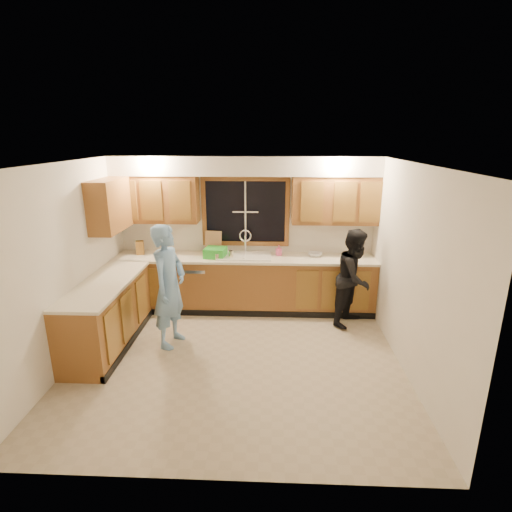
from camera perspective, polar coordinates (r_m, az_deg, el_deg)
The scene contains 26 objects.
floor at distance 5.37m, azimuth -2.81°, elevation -14.58°, with size 4.20×4.20×0.00m, color tan.
ceiling at distance 4.60m, azimuth -3.26°, elevation 13.08°, with size 4.20×4.20×0.00m, color silver.
wall_back at distance 6.66m, azimuth -1.49°, elevation 3.38°, with size 4.20×4.20×0.00m, color white.
wall_left at distance 5.46m, azimuth -25.56°, elevation -1.36°, with size 3.80×3.80×0.00m, color white.
wall_right at distance 5.09m, azimuth 21.22°, elevation -2.05°, with size 3.80×3.80×0.00m, color white.
base_cabinets_back at distance 6.62m, azimuth -1.61°, elevation -4.07°, with size 4.20×0.60×0.88m, color brown.
base_cabinets_left at distance 5.90m, azimuth -20.41°, elevation -7.87°, with size 0.60×1.90×0.88m, color brown.
countertop_back at distance 6.45m, azimuth -1.65°, elevation -0.30°, with size 4.20×0.63×0.04m, color #F2E7CB.
countertop_left at distance 5.72m, azimuth -20.74°, elevation -3.68°, with size 0.63×1.90×0.04m, color #F2E7CB.
upper_cabinets_left at distance 6.65m, azimuth -14.10°, elevation 7.90°, with size 1.35×0.33×0.75m, color brown.
upper_cabinets_right at distance 6.45m, azimuth 11.23°, elevation 7.82°, with size 1.35×0.33×0.75m, color brown.
upper_cabinets_return at distance 6.24m, azimuth -20.19°, elevation 6.83°, with size 0.33×0.90×0.75m, color brown.
soffit at distance 6.32m, azimuth -1.68°, elevation 12.75°, with size 4.20×0.35×0.30m, color white.
window_frame at distance 6.58m, azimuth -1.52°, elevation 6.32°, with size 1.44×0.03×1.14m.
sink at distance 6.48m, azimuth -1.64°, elevation -0.54°, with size 0.86×0.52×0.57m.
dishwasher at distance 6.73m, azimuth -8.87°, elevation -4.18°, with size 0.60×0.56×0.82m, color silver.
stove at distance 5.43m, azimuth -22.71°, elevation -10.22°, with size 0.58×0.75×0.90m, color silver.
man at distance 5.52m, azimuth -12.30°, elevation -4.25°, with size 0.62×0.41×1.70m, color #71A2D6.
woman at distance 6.21m, azimuth 13.95°, elevation -3.01°, with size 0.73×0.57×1.49m, color black.
knife_block at distance 6.83m, azimuth -16.24°, elevation 1.16°, with size 0.12×0.10×0.23m, color olive.
cutting_board at distance 6.67m, azimuth -6.12°, elevation 2.02°, with size 0.28×0.02×0.37m, color tan.
dish_crate at distance 6.44m, azimuth -5.82°, elevation 0.50°, with size 0.33×0.31×0.15m, color green.
soap_bottle at distance 6.51m, azimuth 3.28°, elevation 0.81°, with size 0.08×0.08×0.17m, color pink.
bowl at distance 6.55m, azimuth 8.44°, elevation 0.21°, with size 0.23×0.23×0.06m, color silver.
can_left at distance 6.28m, azimuth -5.58°, elevation -0.15°, with size 0.06×0.06×0.11m, color beige.
can_right at distance 6.35m, azimuth -3.61°, elevation 0.20°, with size 0.07×0.07×0.13m, color beige.
Camera 1 is at (0.45, -4.57, 2.80)m, focal length 28.00 mm.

